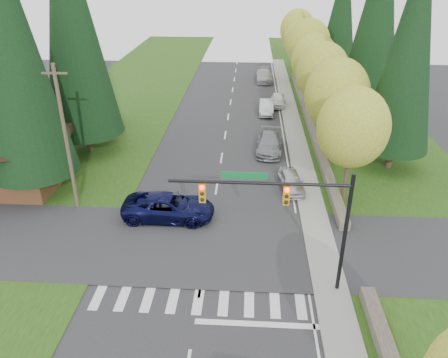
# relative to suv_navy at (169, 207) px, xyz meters

# --- Properties ---
(ground) EXTENTS (120.00, 120.00, 0.00)m
(ground) POSITION_rel_suv_navy_xyz_m (2.85, -11.00, -0.84)
(ground) COLOR #28282B
(ground) RESTS_ON ground
(grass_east) EXTENTS (14.00, 110.00, 0.06)m
(grass_east) POSITION_rel_suv_navy_xyz_m (15.85, 9.00, -0.81)
(grass_east) COLOR #184311
(grass_east) RESTS_ON ground
(grass_west) EXTENTS (14.00, 110.00, 0.06)m
(grass_west) POSITION_rel_suv_navy_xyz_m (-10.15, 9.00, -0.81)
(grass_west) COLOR #184311
(grass_west) RESTS_ON ground
(cross_street) EXTENTS (120.00, 8.00, 0.10)m
(cross_street) POSITION_rel_suv_navy_xyz_m (2.85, -3.00, -0.84)
(cross_street) COLOR #28282B
(cross_street) RESTS_ON ground
(sidewalk_east) EXTENTS (1.80, 80.00, 0.13)m
(sidewalk_east) POSITION_rel_suv_navy_xyz_m (9.75, 11.00, -0.78)
(sidewalk_east) COLOR gray
(sidewalk_east) RESTS_ON ground
(curb_east) EXTENTS (0.20, 80.00, 0.13)m
(curb_east) POSITION_rel_suv_navy_xyz_m (8.90, 11.00, -0.78)
(curb_east) COLOR gray
(curb_east) RESTS_ON ground
(stone_wall_north) EXTENTS (0.70, 40.00, 0.70)m
(stone_wall_north) POSITION_rel_suv_navy_xyz_m (11.45, 19.00, -0.49)
(stone_wall_north) COLOR #4C4438
(stone_wall_north) RESTS_ON ground
(traffic_signal) EXTENTS (8.70, 0.37, 6.80)m
(traffic_signal) POSITION_rel_suv_navy_xyz_m (7.22, -6.50, 4.14)
(traffic_signal) COLOR black
(traffic_signal) RESTS_ON ground
(brown_building) EXTENTS (8.40, 8.40, 5.40)m
(brown_building) POSITION_rel_suv_navy_xyz_m (-12.15, 4.00, 2.30)
(brown_building) COLOR #4C2D19
(brown_building) RESTS_ON ground
(utility_pole) EXTENTS (1.60, 0.24, 10.00)m
(utility_pole) POSITION_rel_suv_navy_xyz_m (-6.65, 1.00, 4.30)
(utility_pole) COLOR #473828
(utility_pole) RESTS_ON ground
(decid_tree_0) EXTENTS (4.80, 4.80, 8.37)m
(decid_tree_0) POSITION_rel_suv_navy_xyz_m (12.05, 3.00, 4.75)
(decid_tree_0) COLOR #38281C
(decid_tree_0) RESTS_ON ground
(decid_tree_1) EXTENTS (5.20, 5.20, 8.80)m
(decid_tree_1) POSITION_rel_suv_navy_xyz_m (12.15, 10.00, 4.95)
(decid_tree_1) COLOR #38281C
(decid_tree_1) RESTS_ON ground
(decid_tree_2) EXTENTS (5.00, 5.00, 8.82)m
(decid_tree_2) POSITION_rel_suv_navy_xyz_m (11.95, 17.00, 5.08)
(decid_tree_2) COLOR #38281C
(decid_tree_2) RESTS_ON ground
(decid_tree_3) EXTENTS (5.00, 5.00, 8.55)m
(decid_tree_3) POSITION_rel_suv_navy_xyz_m (12.05, 24.00, 4.82)
(decid_tree_3) COLOR #38281C
(decid_tree_3) RESTS_ON ground
(decid_tree_4) EXTENTS (5.40, 5.40, 9.18)m
(decid_tree_4) POSITION_rel_suv_navy_xyz_m (12.15, 31.00, 5.22)
(decid_tree_4) COLOR #38281C
(decid_tree_4) RESTS_ON ground
(decid_tree_5) EXTENTS (4.80, 4.80, 8.30)m
(decid_tree_5) POSITION_rel_suv_navy_xyz_m (11.95, 38.00, 4.69)
(decid_tree_5) COLOR #38281C
(decid_tree_5) RESTS_ON ground
(decid_tree_6) EXTENTS (5.20, 5.20, 8.86)m
(decid_tree_6) POSITION_rel_suv_navy_xyz_m (12.05, 45.00, 5.02)
(decid_tree_6) COLOR #38281C
(decid_tree_6) RESTS_ON ground
(conifer_w_a) EXTENTS (6.12, 6.12, 19.80)m
(conifer_w_a) POSITION_rel_suv_navy_xyz_m (-10.15, 3.00, 9.95)
(conifer_w_a) COLOR #38281C
(conifer_w_a) RESTS_ON ground
(conifer_w_b) EXTENTS (5.44, 5.44, 17.80)m
(conifer_w_b) POSITION_rel_suv_navy_xyz_m (-13.15, 7.00, 8.95)
(conifer_w_b) COLOR #38281C
(conifer_w_b) RESTS_ON ground
(conifer_w_c) EXTENTS (6.46, 6.46, 20.80)m
(conifer_w_c) POSITION_rel_suv_navy_xyz_m (-9.15, 11.00, 10.45)
(conifer_w_c) COLOR #38281C
(conifer_w_c) RESTS_ON ground
(conifer_w_e) EXTENTS (5.78, 5.78, 18.80)m
(conifer_w_e) POSITION_rel_suv_navy_xyz_m (-11.15, 17.00, 9.45)
(conifer_w_e) COLOR #38281C
(conifer_w_e) RESTS_ON ground
(conifer_e_a) EXTENTS (5.44, 5.44, 17.80)m
(conifer_e_a) POSITION_rel_suv_navy_xyz_m (16.85, 9.00, 8.95)
(conifer_e_a) COLOR #38281C
(conifer_e_a) RESTS_ON ground
(conifer_e_b) EXTENTS (6.12, 6.12, 19.80)m
(conifer_e_b) POSITION_rel_suv_navy_xyz_m (17.85, 23.00, 9.95)
(conifer_e_b) COLOR #38281C
(conifer_e_b) RESTS_ON ground
(conifer_e_c) EXTENTS (5.10, 5.10, 16.80)m
(conifer_e_c) POSITION_rel_suv_navy_xyz_m (16.85, 37.00, 8.45)
(conifer_e_c) COLOR #38281C
(conifer_e_c) RESTS_ON ground
(suv_navy) EXTENTS (6.09, 2.86, 1.69)m
(suv_navy) POSITION_rel_suv_navy_xyz_m (0.00, 0.00, 0.00)
(suv_navy) COLOR #0A0D36
(suv_navy) RESTS_ON ground
(parked_car_a) EXTENTS (2.02, 4.12, 1.35)m
(parked_car_a) POSITION_rel_suv_navy_xyz_m (8.45, 4.58, -0.17)
(parked_car_a) COLOR silver
(parked_car_a) RESTS_ON ground
(parked_car_b) EXTENTS (2.55, 5.51, 1.56)m
(parked_car_b) POSITION_rel_suv_navy_xyz_m (7.05, 11.72, -0.06)
(parked_car_b) COLOR gray
(parked_car_b) RESTS_ON ground
(parked_car_c) EXTENTS (1.69, 4.48, 1.46)m
(parked_car_c) POSITION_rel_suv_navy_xyz_m (7.05, 22.44, -0.11)
(parked_car_c) COLOR silver
(parked_car_c) RESTS_ON ground
(parked_car_d) EXTENTS (1.96, 4.26, 1.41)m
(parked_car_d) POSITION_rel_suv_navy_xyz_m (8.45, 25.31, -0.14)
(parked_car_d) COLOR white
(parked_car_d) RESTS_ON ground
(parked_car_e) EXTENTS (2.28, 5.43, 1.56)m
(parked_car_e) POSITION_rel_suv_navy_xyz_m (7.05, 36.68, -0.06)
(parked_car_e) COLOR #A3A3A8
(parked_car_e) RESTS_ON ground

